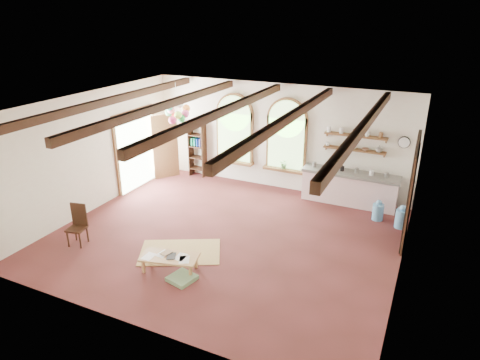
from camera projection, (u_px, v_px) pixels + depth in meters
The scene contains 27 objects.
floor at pixel (225, 236), 10.43m from camera, with size 8.00×8.00×0.00m, color maroon.
ceiling_beams at pixel (224, 111), 9.28m from camera, with size 6.20×6.80×0.18m, color #321810, non-canonical shape.
window_left at pixel (234, 131), 13.26m from camera, with size 1.30×0.28×2.20m.
window_right at pixel (286, 138), 12.59m from camera, with size 1.30×0.28×2.20m.
left_doorway at pixel (137, 150), 13.08m from camera, with size 0.10×1.90×2.50m, color brown.
right_doorway at pixel (409, 201), 9.73m from camera, with size 0.10×1.30×2.40m, color black.
kitchen_counter at pixel (349, 188), 12.04m from camera, with size 2.68×0.62×0.94m.
wall_shelf_lower at pixel (354, 150), 11.80m from camera, with size 1.70×0.24×0.04m, color brown.
wall_shelf_upper at pixel (356, 136), 11.65m from camera, with size 1.70×0.24×0.04m, color brown.
wall_clock at pixel (404, 142), 11.23m from camera, with size 0.32×0.32×0.04m, color black.
bookshelf at pixel (197, 149), 13.95m from camera, with size 0.53×0.32×1.80m.
coffee_table at pixel (170, 258), 8.96m from camera, with size 1.29×0.82×0.34m.
side_chair at pixel (78, 233), 10.00m from camera, with size 0.46×0.46×0.98m.
floor_mat at pixel (180, 252), 9.74m from camera, with size 1.80×1.11×0.02m, color tan.
floor_cushion at pixel (182, 278), 8.73m from camera, with size 0.49×0.49×0.09m, color #67875D.
water_jug_a at pixel (378, 211), 11.18m from camera, with size 0.29×0.29×0.56m.
water_jug_b at pixel (402, 218), 10.77m from camera, with size 0.32×0.32×0.62m.
balloon_cluster at pixel (177, 113), 12.59m from camera, with size 0.78×0.84×1.15m.
table_book at pixel (164, 251), 9.11m from camera, with size 0.18×0.26×0.02m, color olive.
tablet at pixel (171, 256), 8.94m from camera, with size 0.19×0.27×0.01m, color black.
potted_plant_left at pixel (233, 156), 13.46m from camera, with size 0.27×0.23×0.30m, color #598C4C.
potted_plant_right at pixel (284, 164), 12.79m from camera, with size 0.27×0.23×0.30m, color #598C4C.
shelf_cup_a at pixel (328, 144), 12.07m from camera, with size 0.12×0.10×0.10m, color white.
shelf_cup_b at pixel (340, 146), 11.93m from camera, with size 0.10×0.10×0.09m, color beige.
shelf_bowl_a at pixel (353, 148), 11.80m from camera, with size 0.22×0.22×0.05m, color beige.
shelf_bowl_b at pixel (366, 149), 11.66m from camera, with size 0.20×0.20×0.06m, color #8C664C.
shelf_vase at pixel (379, 149), 11.50m from camera, with size 0.18×0.18×0.19m, color slate.
Camera 1 is at (4.21, -8.16, 5.14)m, focal length 32.00 mm.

